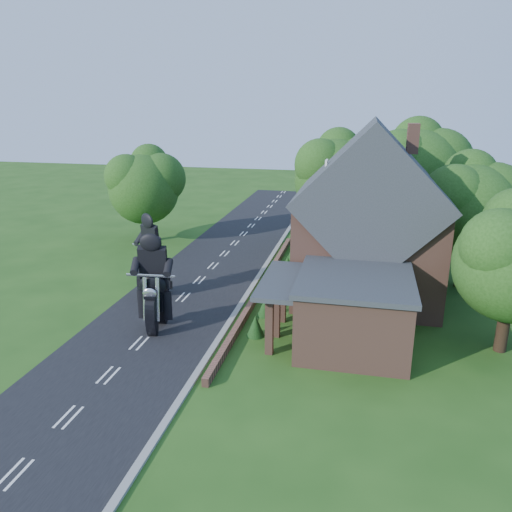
% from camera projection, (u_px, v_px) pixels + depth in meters
% --- Properties ---
extents(ground, '(120.00, 120.00, 0.00)m').
position_uv_depth(ground, '(163.00, 318.00, 26.79)').
color(ground, '#224A14').
rests_on(ground, ground).
extents(road, '(7.00, 80.00, 0.02)m').
position_uv_depth(road, '(163.00, 318.00, 26.79)').
color(road, black).
rests_on(road, ground).
extents(kerb, '(0.30, 80.00, 0.12)m').
position_uv_depth(kerb, '(229.00, 323.00, 26.02)').
color(kerb, gray).
rests_on(kerb, ground).
extents(garden_wall, '(0.30, 22.00, 0.40)m').
position_uv_depth(garden_wall, '(261.00, 288.00, 30.50)').
color(garden_wall, brown).
rests_on(garden_wall, ground).
extents(house, '(9.54, 8.64, 10.24)m').
position_uv_depth(house, '(369.00, 224.00, 28.91)').
color(house, brown).
rests_on(house, ground).
extents(annex, '(7.05, 5.94, 3.44)m').
position_uv_depth(annex, '(351.00, 310.00, 23.48)').
color(annex, brown).
rests_on(annex, ground).
extents(tree_house_right, '(6.51, 6.00, 8.40)m').
position_uv_depth(tree_house_right, '(475.00, 205.00, 29.83)').
color(tree_house_right, black).
rests_on(tree_house_right, ground).
extents(tree_behind_house, '(7.81, 7.20, 10.08)m').
position_uv_depth(tree_behind_house, '(422.00, 170.00, 37.03)').
color(tree_behind_house, black).
rests_on(tree_behind_house, ground).
extents(tree_behind_left, '(6.94, 6.40, 9.16)m').
position_uv_depth(tree_behind_left, '(341.00, 172.00, 39.34)').
color(tree_behind_left, black).
rests_on(tree_behind_left, ground).
extents(tree_far_road, '(6.08, 5.60, 7.84)m').
position_uv_depth(tree_far_road, '(148.00, 183.00, 39.90)').
color(tree_far_road, black).
rests_on(tree_far_road, ground).
extents(shrub_a, '(0.90, 0.90, 1.10)m').
position_uv_depth(shrub_a, '(256.00, 326.00, 24.60)').
color(shrub_a, '#123310').
rests_on(shrub_a, ground).
extents(shrub_b, '(0.90, 0.90, 1.10)m').
position_uv_depth(shrub_b, '(266.00, 306.00, 26.93)').
color(shrub_b, '#123310').
rests_on(shrub_b, ground).
extents(shrub_c, '(0.90, 0.90, 1.10)m').
position_uv_depth(shrub_c, '(274.00, 290.00, 29.26)').
color(shrub_c, '#123310').
rests_on(shrub_c, ground).
extents(shrub_d, '(0.90, 0.90, 1.10)m').
position_uv_depth(shrub_d, '(287.00, 264.00, 33.92)').
color(shrub_d, '#123310').
rests_on(shrub_d, ground).
extents(shrub_e, '(0.90, 0.90, 1.10)m').
position_uv_depth(shrub_e, '(293.00, 253.00, 36.25)').
color(shrub_e, '#123310').
rests_on(shrub_e, ground).
extents(shrub_f, '(0.90, 0.90, 1.10)m').
position_uv_depth(shrub_f, '(298.00, 244.00, 38.57)').
color(shrub_f, '#123310').
rests_on(shrub_f, ground).
extents(motorcycle_lead, '(0.56, 1.67, 1.53)m').
position_uv_depth(motorcycle_lead, '(157.00, 316.00, 25.19)').
color(motorcycle_lead, black).
rests_on(motorcycle_lead, ground).
extents(motorcycle_follow, '(1.19, 1.61, 1.52)m').
position_uv_depth(motorcycle_follow, '(154.00, 284.00, 29.58)').
color(motorcycle_follow, black).
rests_on(motorcycle_follow, ground).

